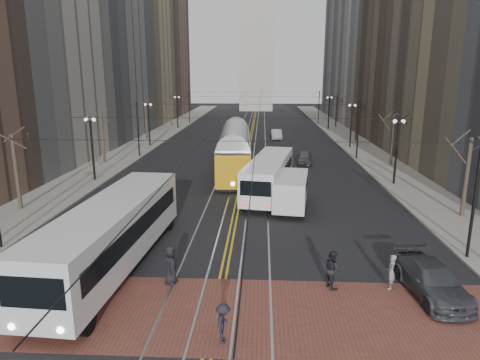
# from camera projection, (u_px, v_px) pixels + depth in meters

# --- Properties ---
(ground) EXTENTS (260.00, 260.00, 0.00)m
(ground) POSITION_uv_depth(u_px,v_px,m) (224.00, 270.00, 21.69)
(ground) COLOR black
(ground) RESTS_ON ground
(sidewalk_left) EXTENTS (5.00, 140.00, 0.15)m
(sidewalk_left) POSITION_uv_depth(u_px,v_px,m) (153.00, 138.00, 66.07)
(sidewalk_left) COLOR gray
(sidewalk_left) RESTS_ON ground
(sidewalk_right) EXTENTS (5.00, 140.00, 0.15)m
(sidewalk_right) POSITION_uv_depth(u_px,v_px,m) (349.00, 140.00, 64.54)
(sidewalk_right) COLOR gray
(sidewalk_right) RESTS_ON ground
(crosswalk_band) EXTENTS (25.00, 6.00, 0.01)m
(crosswalk_band) POSITION_uv_depth(u_px,v_px,m) (216.00, 312.00, 17.81)
(crosswalk_band) COLOR brown
(crosswalk_band) RESTS_ON ground
(streetcar_rails) EXTENTS (4.80, 130.00, 0.02)m
(streetcar_rails) POSITION_uv_depth(u_px,v_px,m) (250.00, 140.00, 65.32)
(streetcar_rails) COLOR gray
(streetcar_rails) RESTS_ON ground
(centre_lines) EXTENTS (0.42, 130.00, 0.01)m
(centre_lines) POSITION_uv_depth(u_px,v_px,m) (250.00, 140.00, 65.32)
(centre_lines) COLOR gold
(centre_lines) RESTS_ON ground
(building_left_mid) EXTENTS (16.00, 20.00, 34.00)m
(building_left_mid) POSITION_uv_depth(u_px,v_px,m) (80.00, 24.00, 63.52)
(building_left_mid) COLOR slate
(building_left_mid) RESTS_ON ground
(building_left_far) EXTENTS (16.00, 20.00, 40.00)m
(building_left_far) POSITION_uv_depth(u_px,v_px,m) (149.00, 30.00, 101.58)
(building_left_far) COLOR brown
(building_left_far) RESTS_ON ground
(building_right_mid) EXTENTS (16.00, 20.00, 34.00)m
(building_right_mid) POSITION_uv_depth(u_px,v_px,m) (430.00, 22.00, 60.92)
(building_right_mid) COLOR brown
(building_right_mid) RESTS_ON ground
(building_right_far) EXTENTS (16.00, 20.00, 40.00)m
(building_right_far) POSITION_uv_depth(u_px,v_px,m) (366.00, 29.00, 98.99)
(building_right_far) COLOR slate
(building_right_far) RESTS_ON ground
(lamp_posts) EXTENTS (27.60, 57.20, 5.60)m
(lamp_posts) POSITION_uv_depth(u_px,v_px,m) (246.00, 136.00, 48.90)
(lamp_posts) COLOR black
(lamp_posts) RESTS_ON ground
(street_trees) EXTENTS (31.68, 53.28, 5.60)m
(street_trees) POSITION_uv_depth(u_px,v_px,m) (248.00, 129.00, 55.20)
(street_trees) COLOR #382D23
(street_trees) RESTS_ON ground
(trolley_wires) EXTENTS (25.96, 120.00, 6.60)m
(trolley_wires) POSITION_uv_depth(u_px,v_px,m) (248.00, 122.00, 54.56)
(trolley_wires) COLOR black
(trolley_wires) RESTS_ON ground
(transit_bus) EXTENTS (3.74, 13.95, 3.45)m
(transit_bus) POSITION_uv_depth(u_px,v_px,m) (113.00, 236.00, 21.57)
(transit_bus) COLOR silver
(transit_bus) RESTS_ON ground
(streetcar) EXTENTS (3.65, 16.03, 3.75)m
(streetcar) POSITION_uv_depth(u_px,v_px,m) (235.00, 155.00, 42.70)
(streetcar) COLOR orange
(streetcar) RESTS_ON ground
(rear_bus) EXTENTS (4.51, 11.95, 3.05)m
(rear_bus) POSITION_uv_depth(u_px,v_px,m) (269.00, 177.00, 34.98)
(rear_bus) COLOR white
(rear_bus) RESTS_ON ground
(cargo_van) EXTENTS (2.92, 5.92, 2.51)m
(cargo_van) POSITION_uv_depth(u_px,v_px,m) (291.00, 193.00, 31.25)
(cargo_van) COLOR silver
(cargo_van) RESTS_ON ground
(sedan_grey) EXTENTS (1.94, 4.01, 1.32)m
(sedan_grey) POSITION_uv_depth(u_px,v_px,m) (305.00, 158.00, 47.55)
(sedan_grey) COLOR #424549
(sedan_grey) RESTS_ON ground
(sedan_silver) EXTENTS (1.66, 4.54, 1.49)m
(sedan_silver) POSITION_uv_depth(u_px,v_px,m) (276.00, 134.00, 65.53)
(sedan_silver) COLOR #9D9FA5
(sedan_silver) RESTS_ON ground
(sedan_parked) EXTENTS (2.50, 5.14, 1.44)m
(sedan_parked) POSITION_uv_depth(u_px,v_px,m) (432.00, 280.00, 19.10)
(sedan_parked) COLOR #404348
(sedan_parked) RESTS_ON ground
(pedestrian_a) EXTENTS (0.72, 0.99, 1.86)m
(pedestrian_a) POSITION_uv_depth(u_px,v_px,m) (171.00, 265.00, 20.13)
(pedestrian_a) COLOR black
(pedestrian_a) RESTS_ON crosswalk_band
(pedestrian_b) EXTENTS (0.52, 0.67, 1.65)m
(pedestrian_b) POSITION_uv_depth(u_px,v_px,m) (391.00, 272.00, 19.64)
(pedestrian_b) COLOR gray
(pedestrian_b) RESTS_ON crosswalk_band
(pedestrian_c) EXTENTS (0.98, 1.07, 1.79)m
(pedestrian_c) POSITION_uv_depth(u_px,v_px,m) (332.00, 269.00, 19.76)
(pedestrian_c) COLOR black
(pedestrian_c) RESTS_ON crosswalk_band
(pedestrian_d) EXTENTS (0.67, 1.04, 1.53)m
(pedestrian_d) POSITION_uv_depth(u_px,v_px,m) (223.00, 323.00, 15.67)
(pedestrian_d) COLOR black
(pedestrian_d) RESTS_ON crosswalk_band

